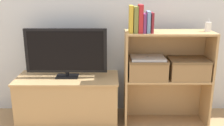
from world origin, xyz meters
The scene contains 15 objects.
wall_back centered at (0.00, 0.48, 1.20)m, with size 10.00×0.05×2.40m.
tv_stand centered at (-0.45, 0.22, 0.23)m, with size 1.03×0.46×0.46m.
tv centered at (-0.45, 0.22, 0.73)m, with size 0.81×0.14×0.50m.
bookshelf_lower_tier centered at (0.54, 0.21, 0.30)m, with size 0.84×0.31×0.48m.
bookshelf_upper_tier centered at (0.54, 0.21, 0.77)m, with size 0.84×0.31×0.46m.
book_mustard centered at (0.17, 0.10, 1.06)m, with size 0.03×0.15×0.25m.
book_olive centered at (0.22, 0.10, 1.06)m, with size 0.04×0.14×0.24m.
book_crimson centered at (0.26, 0.10, 1.07)m, with size 0.04×0.15×0.25m.
book_plum centered at (0.29, 0.10, 1.03)m, with size 0.03×0.16×0.17m.
book_skyblue centered at (0.33, 0.10, 1.04)m, with size 0.03×0.13×0.19m.
book_maroon centered at (0.36, 0.10, 1.03)m, with size 0.02×0.15×0.18m.
baby_monitor centered at (0.90, 0.15, 0.98)m, with size 0.05×0.04×0.12m.
storage_basket_left centered at (0.34, 0.14, 0.59)m, with size 0.38×0.28×0.19m.
storage_basket_right centered at (0.74, 0.14, 0.59)m, with size 0.38×0.28×0.19m.
laptop centered at (0.34, 0.14, 0.69)m, with size 0.32×0.25×0.02m.
Camera 1 is at (-0.00, -2.29, 1.34)m, focal length 42.00 mm.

